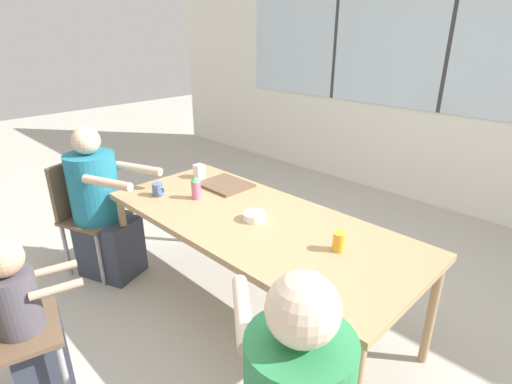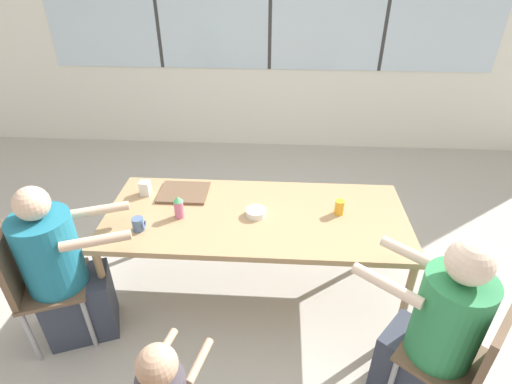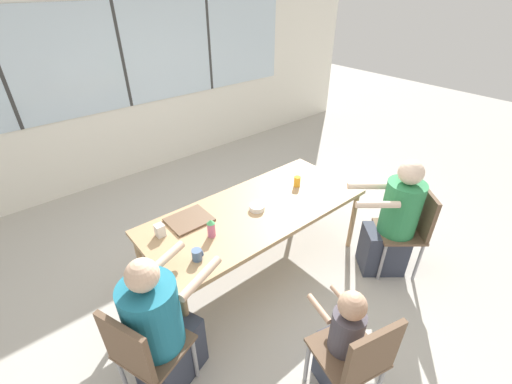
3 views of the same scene
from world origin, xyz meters
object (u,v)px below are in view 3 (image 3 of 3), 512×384
(chair_for_toddler, at_px, (358,357))
(coffee_mug, at_px, (197,255))
(chair_for_man_blue_shirt, at_px, (411,225))
(person_toddler, at_px, (341,345))
(milk_carton_small, at_px, (160,230))
(person_woman_green_shirt, at_px, (161,331))
(juice_glass, at_px, (297,182))
(person_man_blue_shirt, at_px, (393,224))
(bowl_white_shallow, at_px, (257,208))
(sippy_cup, at_px, (211,228))
(chair_for_woman_green_shirt, at_px, (142,351))

(chair_for_toddler, xyz_separation_m, coffee_mug, (-0.39, 1.18, 0.23))
(chair_for_man_blue_shirt, height_order, person_toddler, person_toddler)
(milk_carton_small, bearing_deg, chair_for_toddler, -73.57)
(person_woman_green_shirt, distance_m, juice_glass, 1.84)
(person_man_blue_shirt, bearing_deg, person_toddler, 147.99)
(juice_glass, bearing_deg, coffee_mug, -168.73)
(person_toddler, relative_size, bowl_white_shallow, 6.88)
(chair_for_man_blue_shirt, relative_size, milk_carton_small, 8.41)
(chair_for_man_blue_shirt, xyz_separation_m, person_toddler, (-1.43, -0.33, -0.09))
(sippy_cup, xyz_separation_m, milk_carton_small, (-0.31, 0.27, -0.03))
(chair_for_woman_green_shirt, bearing_deg, coffee_mug, 95.23)
(person_man_blue_shirt, relative_size, sippy_cup, 7.44)
(coffee_mug, bearing_deg, person_man_blue_shirt, -18.95)
(chair_for_man_blue_shirt, height_order, sippy_cup, chair_for_man_blue_shirt)
(chair_for_woman_green_shirt, relative_size, person_toddler, 0.93)
(juice_glass, distance_m, bowl_white_shallow, 0.57)
(person_man_blue_shirt, xyz_separation_m, person_toddler, (-1.30, -0.43, -0.09))
(chair_for_woman_green_shirt, relative_size, person_man_blue_shirt, 0.74)
(sippy_cup, relative_size, bowl_white_shallow, 1.17)
(chair_for_woman_green_shirt, distance_m, person_woman_green_shirt, 0.17)
(bowl_white_shallow, bearing_deg, sippy_cup, -174.71)
(sippy_cup, bearing_deg, person_toddler, -80.51)
(chair_for_woman_green_shirt, relative_size, chair_for_man_blue_shirt, 1.00)
(coffee_mug, xyz_separation_m, sippy_cup, (0.23, 0.16, 0.04))
(milk_carton_small, bearing_deg, chair_for_man_blue_shirt, -30.09)
(chair_for_man_blue_shirt, xyz_separation_m, bowl_white_shallow, (-1.12, 0.90, 0.21))
(person_toddler, relative_size, sippy_cup, 5.88)
(person_toddler, relative_size, coffee_mug, 10.71)
(person_woman_green_shirt, bearing_deg, juice_glass, 84.93)
(chair_for_man_blue_shirt, bearing_deg, juice_glass, 69.09)
(person_toddler, bearing_deg, person_woman_green_shirt, 151.98)
(person_man_blue_shirt, height_order, coffee_mug, person_man_blue_shirt)
(coffee_mug, relative_size, bowl_white_shallow, 0.64)
(person_toddler, height_order, bowl_white_shallow, person_toddler)
(sippy_cup, distance_m, bowl_white_shallow, 0.52)
(chair_for_toddler, relative_size, person_man_blue_shirt, 0.74)
(sippy_cup, bearing_deg, person_man_blue_shirt, -26.60)
(person_woman_green_shirt, bearing_deg, bowl_white_shallow, 89.47)
(person_toddler, distance_m, juice_glass, 1.60)
(person_woman_green_shirt, relative_size, person_man_blue_shirt, 0.98)
(coffee_mug, xyz_separation_m, juice_glass, (1.31, 0.26, 0.01))
(chair_for_woman_green_shirt, relative_size, juice_glass, 8.56)
(person_woman_green_shirt, relative_size, person_toddler, 1.23)
(person_toddler, xyz_separation_m, sippy_cup, (-0.20, 1.18, 0.35))
(person_man_blue_shirt, bearing_deg, coffee_mug, 110.58)
(person_man_blue_shirt, relative_size, person_toddler, 1.26)
(person_man_blue_shirt, bearing_deg, chair_for_woman_green_shirt, 122.23)
(person_man_blue_shirt, bearing_deg, sippy_cup, 102.93)
(person_woman_green_shirt, xyz_separation_m, juice_glass, (1.76, 0.50, 0.25))
(juice_glass, xyz_separation_m, bowl_white_shallow, (-0.57, -0.06, -0.03))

